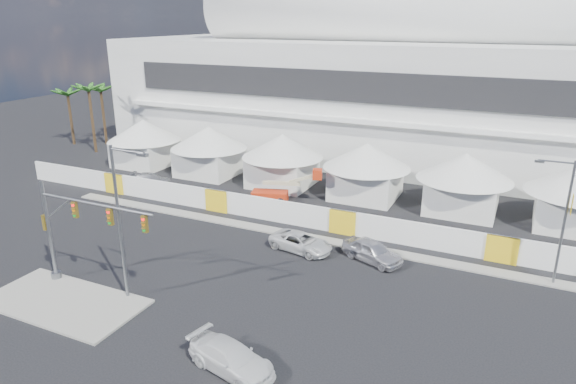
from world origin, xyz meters
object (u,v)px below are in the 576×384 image
at_px(traffic_mast, 71,230).
at_px(streetlight_median, 122,214).
at_px(pickup_near, 231,358).
at_px(lot_car_c, 151,179).
at_px(sedan_silver, 372,251).
at_px(streetlight_curb, 562,214).
at_px(boom_lift, 276,193).
at_px(pickup_curb, 301,242).

bearing_deg(traffic_mast, streetlight_median, 2.73).
xyz_separation_m(pickup_near, lot_car_c, (-23.07, 21.97, -0.07)).
height_order(lot_car_c, streetlight_median, streetlight_median).
distance_m(pickup_near, traffic_mast, 14.20).
bearing_deg(sedan_silver, streetlight_median, 155.20).
bearing_deg(traffic_mast, streetlight_curb, 25.72).
xyz_separation_m(traffic_mast, streetlight_curb, (28.03, 13.50, 0.95)).
xyz_separation_m(sedan_silver, streetlight_median, (-12.18, -11.51, 4.93)).
bearing_deg(pickup_near, boom_lift, 34.34).
height_order(traffic_mast, streetlight_curb, streetlight_curb).
bearing_deg(traffic_mast, pickup_curb, 45.24).
distance_m(streetlight_median, boom_lift, 20.20).
xyz_separation_m(lot_car_c, streetlight_curb, (37.61, -5.44, 4.28)).
xyz_separation_m(sedan_silver, lot_car_c, (-25.96, 7.23, -0.16)).
bearing_deg(sedan_silver, lot_car_c, 96.27).
bearing_deg(streetlight_median, sedan_silver, 43.37).
distance_m(traffic_mast, streetlight_median, 4.56).
bearing_deg(pickup_near, pickup_curb, 22.91).
distance_m(lot_car_c, streetlight_median, 23.81).
bearing_deg(streetlight_curb, pickup_near, -131.33).
bearing_deg(boom_lift, traffic_mast, -120.42).
xyz_separation_m(pickup_near, traffic_mast, (-13.49, 3.03, 3.25)).
bearing_deg(pickup_curb, lot_car_c, 79.59).
height_order(sedan_silver, lot_car_c, sedan_silver).
bearing_deg(pickup_curb, sedan_silver, -73.55).
relative_size(streetlight_curb, boom_lift, 1.23).
relative_size(sedan_silver, pickup_near, 0.95).
relative_size(sedan_silver, pickup_curb, 0.95).
height_order(sedan_silver, pickup_curb, sedan_silver).
bearing_deg(traffic_mast, pickup_near, -12.67).
bearing_deg(streetlight_curb, streetlight_median, -150.83).
bearing_deg(pickup_curb, traffic_mast, 145.56).
distance_m(pickup_curb, streetlight_median, 13.85).
xyz_separation_m(sedan_silver, boom_lift, (-11.77, 8.11, 0.12)).
height_order(sedan_silver, streetlight_curb, streetlight_curb).
height_order(traffic_mast, boom_lift, traffic_mast).
distance_m(pickup_near, streetlight_median, 11.03).
xyz_separation_m(pickup_near, streetlight_median, (-9.28, 3.23, 5.01)).
distance_m(streetlight_median, streetlight_curb, 27.30).
bearing_deg(streetlight_median, lot_car_c, 126.34).
height_order(streetlight_median, streetlight_curb, streetlight_median).
bearing_deg(lot_car_c, boom_lift, -99.55).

